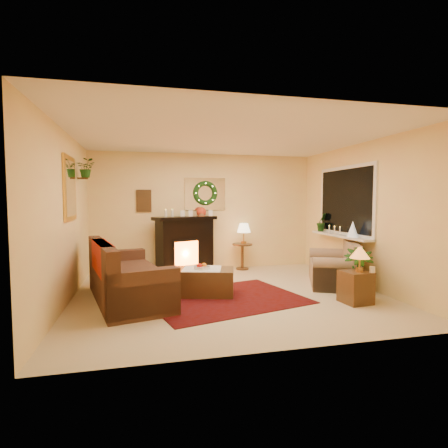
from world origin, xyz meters
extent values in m
plane|color=beige|center=(0.00, 0.00, 0.00)|extent=(5.00, 5.00, 0.00)
plane|color=white|center=(0.00, 0.00, 2.60)|extent=(5.00, 5.00, 0.00)
plane|color=#EFD88C|center=(0.00, 2.25, 1.30)|extent=(5.00, 5.00, 0.00)
plane|color=#EFD88C|center=(0.00, -2.25, 1.30)|extent=(5.00, 5.00, 0.00)
plane|color=#EFD88C|center=(-2.50, 0.00, 1.30)|extent=(4.50, 4.50, 0.00)
plane|color=#EFD88C|center=(2.50, 0.00, 1.30)|extent=(4.50, 4.50, 0.00)
cube|color=maroon|center=(-0.12, -0.27, 0.01)|extent=(2.70, 2.29, 0.01)
cube|color=#412D1A|center=(-1.61, 0.03, 0.43)|extent=(1.43, 2.33, 0.93)
cube|color=#BC2A00|center=(-1.67, 0.21, 0.46)|extent=(0.73, 1.18, 0.02)
cube|color=black|center=(-0.48, 2.04, 0.55)|extent=(1.29, 0.84, 1.14)
sphere|color=red|center=(-0.12, 2.05, 1.30)|extent=(0.22, 0.22, 0.22)
cylinder|color=silver|center=(-0.90, 1.98, 1.26)|extent=(0.06, 0.06, 0.18)
cylinder|color=white|center=(-0.75, 2.05, 1.26)|extent=(0.06, 0.06, 0.18)
cube|color=white|center=(0.00, 2.23, 1.70)|extent=(0.92, 0.02, 0.72)
torus|color=#194719|center=(0.00, 2.19, 1.72)|extent=(0.55, 0.11, 0.55)
cube|color=#381E11|center=(-1.35, 2.23, 1.55)|extent=(0.32, 0.03, 0.48)
cube|color=gold|center=(-2.48, 0.30, 1.75)|extent=(0.03, 0.84, 1.00)
imported|color=#194719|center=(-2.34, 1.05, 1.97)|extent=(0.33, 0.28, 0.36)
cube|color=#91795A|center=(2.06, 0.24, 0.42)|extent=(1.29, 1.58, 0.80)
cube|color=white|center=(2.48, 0.55, 1.55)|extent=(0.03, 1.86, 1.36)
cube|color=black|center=(2.47, 0.55, 1.55)|extent=(0.02, 1.70, 1.22)
cube|color=white|center=(2.38, 0.55, 0.87)|extent=(0.22, 1.86, 0.04)
cone|color=white|center=(2.34, 0.07, 1.04)|extent=(0.20, 0.20, 0.29)
imported|color=#0F3612|center=(2.39, 1.28, 1.08)|extent=(0.29, 0.23, 0.52)
cylinder|color=#392314|center=(0.80, 1.95, 0.33)|extent=(0.50, 0.50, 0.59)
cone|color=#FFEDBB|center=(0.83, 1.95, 0.88)|extent=(0.31, 0.31, 0.47)
cube|color=#47280E|center=(1.76, -0.92, 0.27)|extent=(0.44, 0.44, 0.49)
cone|color=orange|center=(1.79, -0.96, 0.74)|extent=(0.30, 0.30, 0.43)
cube|color=#40201A|center=(-0.44, 0.05, 0.21)|extent=(1.14, 0.82, 0.43)
cylinder|color=silver|center=(-0.45, 0.02, 0.45)|extent=(0.27, 0.27, 0.06)
imported|color=black|center=(1.89, -0.78, 0.45)|extent=(1.80, 1.80, 2.44)
camera|label=1|loc=(-1.38, -5.56, 1.57)|focal=28.00mm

